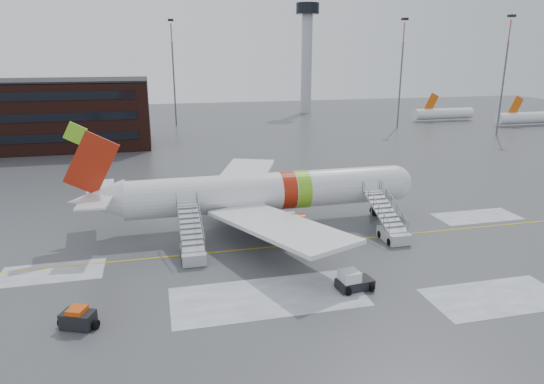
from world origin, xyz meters
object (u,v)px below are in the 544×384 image
object	(u,v)px
airstair_fwd	(390,227)
airstair_aft	(192,245)
pushback_tug	(353,281)
baggage_tractor	(78,319)
airliner	(258,193)

from	to	relation	value
airstair_fwd	airstair_aft	world-z (taller)	same
pushback_tug	baggage_tractor	distance (m)	19.21
airliner	airstair_fwd	xyz separation A→B (m)	(11.42, -6.54, -2.35)
airliner	baggage_tractor	xyz separation A→B (m)	(-15.33, -16.10, -2.83)
airliner	baggage_tractor	distance (m)	22.41
airstair_fwd	baggage_tractor	distance (m)	28.41
airliner	airstair_aft	bearing A→B (deg)	-137.99
pushback_tug	baggage_tractor	size ratio (longest dim) A/B	1.01
airstair_fwd	airstair_aft	size ratio (longest dim) A/B	1.00
airstair_fwd	airstair_aft	xyz separation A→B (m)	(-18.67, 0.00, 0.00)
pushback_tug	baggage_tractor	bearing A→B (deg)	-178.05
airstair_fwd	baggage_tractor	bearing A→B (deg)	-160.32
airliner	airstair_fwd	distance (m)	13.36
airstair_fwd	airstair_aft	bearing A→B (deg)	180.00
airliner	airstair_aft	xyz separation A→B (m)	(-7.26, -6.54, -2.35)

